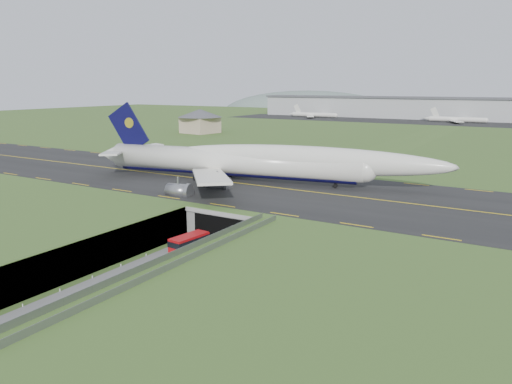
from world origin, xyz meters
The scene contains 10 objects.
ground centered at (0.00, 0.00, 0.00)m, with size 900.00×900.00×0.00m, color #3C5923.
airfield_deck centered at (0.00, 0.00, 3.00)m, with size 800.00×800.00×6.00m, color gray.
trench_road centered at (0.00, -7.50, 0.10)m, with size 12.00×75.00×0.20m, color slate.
taxiway centered at (0.00, 33.00, 6.09)m, with size 800.00×44.00×0.18m, color black.
tunnel_portal centered at (0.00, 16.71, 3.33)m, with size 17.00×22.30×6.00m.
guideway centered at (11.00, -19.11, 5.32)m, with size 3.00×53.00×7.05m.
jumbo_jet centered at (-8.90, 36.02, 11.34)m, with size 92.32×59.16×19.87m.
shuttle_tram centered at (-0.86, -0.24, 1.75)m, with size 3.75×8.12×3.20m.
service_building centered at (-100.15, 133.53, 13.11)m, with size 24.88×24.88×12.01m.
cargo_terminal centered at (-0.06, 299.41, 13.96)m, with size 320.00×67.00×15.60m.
Camera 1 is at (53.79, -67.62, 29.73)m, focal length 35.00 mm.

